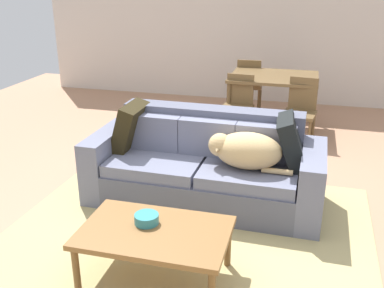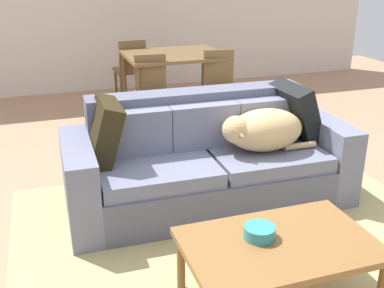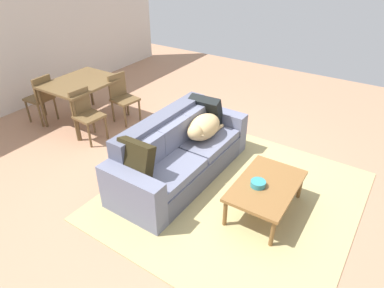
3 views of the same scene
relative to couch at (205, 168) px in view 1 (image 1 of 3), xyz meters
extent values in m
plane|color=tan|center=(0.18, -0.11, -0.34)|extent=(10.00, 10.00, 0.00)
cube|color=beige|center=(0.18, 3.89, 1.01)|extent=(8.00, 0.12, 2.70)
cube|color=tan|center=(0.00, -0.88, -0.33)|extent=(3.15, 3.03, 0.01)
cube|color=#575A6D|center=(0.00, -0.06, -0.17)|extent=(1.82, 0.93, 0.33)
cube|color=slate|center=(-0.45, -0.05, 0.06)|extent=(0.89, 0.87, 0.12)
cube|color=slate|center=(0.45, -0.07, 0.06)|extent=(0.89, 0.87, 0.12)
cube|color=#575A6D|center=(0.01, 0.27, 0.32)|extent=(1.80, 0.28, 0.42)
cube|color=slate|center=(-0.56, 0.09, 0.29)|extent=(0.56, 0.17, 0.35)
cube|color=slate|center=(0.00, 0.08, 0.29)|extent=(0.56, 0.17, 0.35)
cube|color=slate|center=(0.56, 0.07, 0.29)|extent=(0.56, 0.17, 0.35)
cube|color=slate|center=(-1.01, -0.04, -0.02)|extent=(0.23, 0.89, 0.63)
cube|color=slate|center=(1.01, -0.08, -0.02)|extent=(0.23, 0.89, 0.63)
ellipsoid|color=tan|center=(0.43, -0.15, 0.28)|extent=(0.61, 0.39, 0.33)
sphere|color=tan|center=(0.17, -0.17, 0.32)|extent=(0.21, 0.21, 0.21)
cone|color=#9E8357|center=(0.17, -0.26, 0.31)|extent=(0.10, 0.12, 0.10)
cylinder|color=tan|center=(0.70, -0.23, 0.14)|extent=(0.27, 0.06, 0.05)
cube|color=black|center=(-0.80, 0.07, 0.33)|extent=(0.29, 0.48, 0.50)
cube|color=black|center=(0.80, 0.04, 0.33)|extent=(0.33, 0.50, 0.50)
cube|color=brown|center=(-0.06, -1.32, 0.06)|extent=(1.06, 0.68, 0.04)
cylinder|color=brown|center=(-0.54, -1.61, -0.15)|extent=(0.05, 0.05, 0.38)
cylinder|color=brown|center=(-0.54, -1.03, -0.15)|extent=(0.05, 0.05, 0.38)
cylinder|color=brown|center=(0.42, -1.03, -0.15)|extent=(0.05, 0.05, 0.38)
cylinder|color=teal|center=(-0.15, -1.24, 0.12)|extent=(0.18, 0.18, 0.07)
cube|color=brown|center=(0.43, 2.36, 0.42)|extent=(1.20, 0.97, 0.04)
cylinder|color=brown|center=(-0.12, 1.92, 0.03)|extent=(0.05, 0.05, 0.73)
cylinder|color=brown|center=(0.98, 1.92, 0.03)|extent=(0.05, 0.05, 0.73)
cylinder|color=brown|center=(-0.12, 2.79, 0.03)|extent=(0.05, 0.05, 0.73)
cylinder|color=brown|center=(0.98, 2.79, 0.03)|extent=(0.05, 0.05, 0.73)
cube|color=brown|center=(0.01, 1.76, 0.10)|extent=(0.43, 0.43, 0.04)
cube|color=brown|center=(0.02, 1.94, 0.32)|extent=(0.36, 0.07, 0.41)
cylinder|color=brown|center=(-0.17, 1.60, -0.13)|extent=(0.04, 0.04, 0.41)
cylinder|color=brown|center=(0.16, 1.57, -0.13)|extent=(0.04, 0.04, 0.41)
cylinder|color=brown|center=(-0.15, 1.94, -0.13)|extent=(0.04, 0.04, 0.41)
cylinder|color=brown|center=(0.19, 1.91, -0.13)|extent=(0.04, 0.04, 0.41)
cube|color=brown|center=(0.82, 1.73, 0.09)|extent=(0.45, 0.45, 0.04)
cube|color=brown|center=(0.85, 1.90, 0.32)|extent=(0.36, 0.09, 0.42)
cylinder|color=brown|center=(0.63, 1.58, -0.13)|extent=(0.04, 0.04, 0.41)
cylinder|color=brown|center=(0.97, 1.53, -0.13)|extent=(0.04, 0.04, 0.41)
cylinder|color=brown|center=(0.68, 1.92, -0.13)|extent=(0.04, 0.04, 0.41)
cylinder|color=brown|center=(1.01, 1.87, -0.13)|extent=(0.04, 0.04, 0.41)
cube|color=brown|center=(0.00, 3.03, 0.11)|extent=(0.41, 0.41, 0.04)
cube|color=brown|center=(0.01, 2.85, 0.34)|extent=(0.36, 0.05, 0.41)
cylinder|color=brown|center=(0.17, 3.20, -0.12)|extent=(0.04, 0.04, 0.43)
cylinder|color=brown|center=(-0.17, 3.19, -0.12)|extent=(0.04, 0.04, 0.43)
cylinder|color=brown|center=(0.18, 2.86, -0.12)|extent=(0.04, 0.04, 0.43)
cylinder|color=brown|center=(-0.16, 2.85, -0.12)|extent=(0.04, 0.04, 0.43)
camera|label=1|loc=(0.89, -3.88, 1.78)|focal=41.83mm
camera|label=2|loc=(-1.23, -3.27, 1.53)|focal=44.42mm
camera|label=3|loc=(-3.19, -2.28, 2.59)|focal=31.65mm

